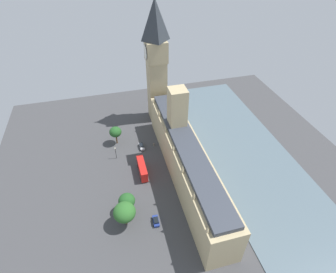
% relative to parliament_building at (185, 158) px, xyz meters
% --- Properties ---
extents(ground_plane, '(139.58, 139.58, 0.00)m').
position_rel_parliament_building_xyz_m(ground_plane, '(1.99, 1.12, -8.60)').
color(ground_plane, '#424244').
extents(river_thames, '(34.91, 125.62, 0.25)m').
position_rel_parliament_building_xyz_m(river_thames, '(-27.98, 1.12, -8.48)').
color(river_thames, slate).
rests_on(river_thames, ground).
extents(parliament_building, '(10.92, 69.58, 30.48)m').
position_rel_parliament_building_xyz_m(parliament_building, '(0.00, 0.00, 0.00)').
color(parliament_building, tan).
rests_on(parliament_building, ground).
extents(clock_tower, '(8.86, 8.86, 54.30)m').
position_rel_parliament_building_xyz_m(clock_tower, '(1.08, -39.91, 19.48)').
color(clock_tower, tan).
rests_on(clock_tower, ground).
extents(car_silver_far_end, '(1.89, 4.56, 1.74)m').
position_rel_parliament_building_xyz_m(car_silver_far_end, '(13.01, -19.20, -7.71)').
color(car_silver_far_end, '#B7B7BC').
rests_on(car_silver_far_end, ground).
extents(double_decker_bus_kerbside, '(2.67, 10.50, 4.75)m').
position_rel_parliament_building_xyz_m(double_decker_bus_kerbside, '(15.36, -4.62, -5.97)').
color(double_decker_bus_kerbside, red).
rests_on(double_decker_bus_kerbside, ground).
extents(car_blue_midblock, '(1.99, 4.10, 1.74)m').
position_rel_parliament_building_xyz_m(car_blue_midblock, '(15.13, 17.45, -7.72)').
color(car_blue_midblock, navy).
rests_on(car_blue_midblock, ground).
extents(pedestrian_trailing, '(0.68, 0.60, 1.64)m').
position_rel_parliament_building_xyz_m(pedestrian_trailing, '(7.73, -19.05, -7.86)').
color(pedestrian_trailing, gray).
rests_on(pedestrian_trailing, ground).
extents(plane_tree_near_tower, '(5.10, 5.10, 8.30)m').
position_rel_parliament_building_xyz_m(plane_tree_near_tower, '(22.77, -25.00, -2.52)').
color(plane_tree_near_tower, brown).
rests_on(plane_tree_near_tower, ground).
extents(plane_tree_corner, '(6.91, 6.91, 9.13)m').
position_rel_parliament_building_xyz_m(plane_tree_corner, '(24.36, 15.45, -2.43)').
color(plane_tree_corner, brown).
rests_on(plane_tree_corner, ground).
extents(plane_tree_by_river_gate, '(5.37, 5.37, 7.97)m').
position_rel_parliament_building_xyz_m(plane_tree_by_river_gate, '(23.09, 11.00, -2.95)').
color(plane_tree_by_river_gate, brown).
rests_on(plane_tree_by_river_gate, ground).
extents(street_lamp_opposite_hall, '(0.56, 0.56, 5.68)m').
position_rel_parliament_building_xyz_m(street_lamp_opposite_hall, '(24.07, -15.53, -4.58)').
color(street_lamp_opposite_hall, black).
rests_on(street_lamp_opposite_hall, ground).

